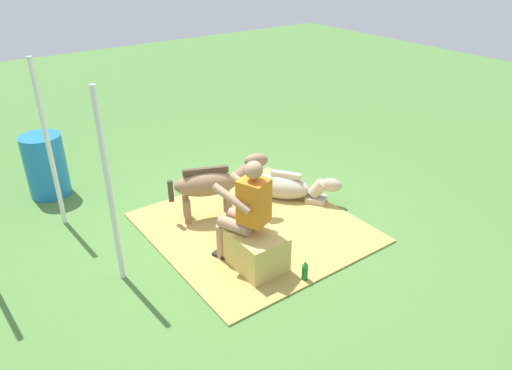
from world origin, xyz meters
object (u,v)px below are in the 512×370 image
(tent_pole_right, at_px, (49,147))
(water_barrel, at_px, (46,166))
(hay_bale, at_px, (256,251))
(pony_lying, at_px, (287,187))
(pony_standing, at_px, (213,183))
(tent_pole_left, at_px, (109,191))
(soda_bottle, at_px, (305,271))
(person_seated, at_px, (245,208))

(tent_pole_right, bearing_deg, water_barrel, -5.28)
(hay_bale, xyz_separation_m, pony_lying, (1.08, -1.33, -0.04))
(pony_standing, height_order, tent_pole_left, tent_pole_left)
(pony_standing, bearing_deg, water_barrel, 38.61)
(water_barrel, height_order, tent_pole_right, tent_pole_right)
(hay_bale, relative_size, tent_pole_right, 0.29)
(pony_standing, height_order, pony_lying, pony_standing)
(hay_bale, xyz_separation_m, tent_pole_right, (2.31, 1.52, 0.88))
(soda_bottle, distance_m, water_barrel, 4.17)
(pony_standing, distance_m, pony_lying, 1.21)
(tent_pole_left, relative_size, tent_pole_right, 1.00)
(person_seated, xyz_separation_m, tent_pole_right, (2.16, 1.48, 0.37))
(hay_bale, height_order, pony_lying, hay_bale)
(pony_standing, relative_size, tent_pole_right, 0.57)
(person_seated, height_order, pony_standing, person_seated)
(hay_bale, distance_m, pony_standing, 1.29)
(pony_standing, bearing_deg, pony_lying, -97.96)
(pony_lying, xyz_separation_m, tent_pole_right, (1.23, 2.85, 0.92))
(pony_standing, distance_m, water_barrel, 2.59)
(pony_lying, xyz_separation_m, water_barrel, (2.19, 2.76, 0.27))
(soda_bottle, bearing_deg, tent_pole_right, 32.67)
(pony_standing, xyz_separation_m, tent_pole_right, (1.07, 1.71, 0.58))
(soda_bottle, bearing_deg, tent_pole_left, 52.22)
(person_seated, relative_size, soda_bottle, 5.08)
(hay_bale, distance_m, soda_bottle, 0.60)
(soda_bottle, xyz_separation_m, water_barrel, (3.78, 1.72, 0.34))
(hay_bale, height_order, tent_pole_right, tent_pole_right)
(pony_standing, height_order, soda_bottle, pony_standing)
(water_barrel, distance_m, tent_pole_left, 2.60)
(water_barrel, relative_size, tent_pole_right, 0.42)
(hay_bale, relative_size, soda_bottle, 2.42)
(person_seated, height_order, soda_bottle, person_seated)
(pony_lying, height_order, soda_bottle, pony_lying)
(tent_pole_left, bearing_deg, soda_bottle, -127.78)
(tent_pole_left, distance_m, tent_pole_right, 1.58)
(hay_bale, relative_size, pony_standing, 0.50)
(hay_bale, height_order, water_barrel, water_barrel)
(water_barrel, bearing_deg, tent_pole_right, 174.72)
(hay_bale, bearing_deg, person_seated, 14.60)
(pony_lying, bearing_deg, water_barrel, 51.65)
(hay_bale, distance_m, tent_pole_right, 2.90)
(hay_bale, bearing_deg, pony_lying, -51.00)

